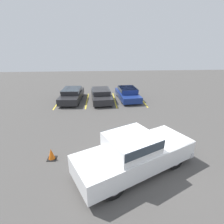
{
  "coord_description": "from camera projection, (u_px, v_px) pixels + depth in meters",
  "views": [
    {
      "loc": [
        -1.95,
        -6.59,
        5.52
      ],
      "look_at": [
        -1.15,
        4.67,
        1.0
      ],
      "focal_mm": 28.0,
      "sensor_mm": 36.0,
      "label": 1
    }
  ],
  "objects": [
    {
      "name": "pickup_truck",
      "position": [
        136.0,
        152.0,
        7.83
      ],
      "size": [
        5.92,
        4.33,
        1.86
      ],
      "rotation": [
        0.0,
        0.0,
        0.46
      ],
      "color": "white",
      "rests_on": "ground_plane"
    },
    {
      "name": "stall_stripe_d",
      "position": [
        142.0,
        99.0,
        18.13
      ],
      "size": [
        0.12,
        4.96,
        0.01
      ],
      "primitive_type": "cube",
      "color": "yellow",
      "rests_on": "ground_plane"
    },
    {
      "name": "parked_sedan_b",
      "position": [
        101.0,
        95.0,
        17.5
      ],
      "size": [
        2.17,
        4.56,
        1.2
      ],
      "rotation": [
        0.0,
        0.0,
        -1.49
      ],
      "color": "#232326",
      "rests_on": "ground_plane"
    },
    {
      "name": "parked_sedan_a",
      "position": [
        72.0,
        94.0,
        17.57
      ],
      "size": [
        2.09,
        4.75,
        1.22
      ],
      "rotation": [
        0.0,
        0.0,
        -1.63
      ],
      "color": "#232326",
      "rests_on": "ground_plane"
    },
    {
      "name": "ground_plane",
      "position": [
        143.0,
        167.0,
        8.28
      ],
      "size": [
        60.0,
        60.0,
        0.0
      ],
      "primitive_type": "plane",
      "color": "#4C4947"
    },
    {
      "name": "parked_sedan_c",
      "position": [
        128.0,
        93.0,
        17.97
      ],
      "size": [
        2.23,
        4.42,
        1.21
      ],
      "rotation": [
        0.0,
        0.0,
        -1.48
      ],
      "color": "navy",
      "rests_on": "ground_plane"
    },
    {
      "name": "stall_stripe_c",
      "position": [
        115.0,
        100.0,
        17.94
      ],
      "size": [
        0.12,
        4.96,
        0.01
      ],
      "primitive_type": "cube",
      "color": "yellow",
      "rests_on": "ground_plane"
    },
    {
      "name": "stall_stripe_a",
      "position": [
        59.0,
        101.0,
        17.57
      ],
      "size": [
        0.12,
        4.96,
        0.01
      ],
      "primitive_type": "cube",
      "color": "yellow",
      "rests_on": "ground_plane"
    },
    {
      "name": "traffic_cone",
      "position": [
        51.0,
        154.0,
        8.78
      ],
      "size": [
        0.45,
        0.45,
        0.61
      ],
      "color": "black",
      "rests_on": "ground_plane"
    },
    {
      "name": "stall_stripe_b",
      "position": [
        87.0,
        101.0,
        17.76
      ],
      "size": [
        0.12,
        4.96,
        0.01
      ],
      "primitive_type": "cube",
      "color": "yellow",
      "rests_on": "ground_plane"
    }
  ]
}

